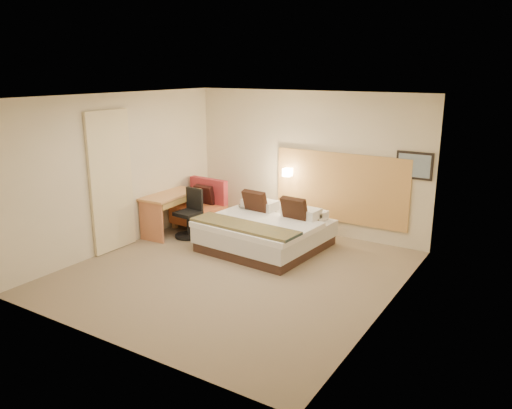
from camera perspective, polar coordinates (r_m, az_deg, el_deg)
The scene contains 20 objects.
floor at distance 7.91m, azimuth -2.48°, elevation -7.77°, with size 4.80×5.00×0.02m, color #816F57.
ceiling at distance 7.29m, azimuth -2.73°, elevation 12.31°, with size 4.80×5.00×0.02m, color silver.
wall_back at distance 9.62m, azimuth 5.90°, elevation 4.79°, with size 4.80×0.02×2.70m, color beige.
wall_front at distance 5.68m, azimuth -17.07°, elevation -3.21°, with size 4.80×0.02×2.70m, color beige.
wall_left at distance 9.04m, azimuth -15.33°, elevation 3.66°, with size 0.02×5.00×2.70m, color beige.
wall_right at distance 6.48m, azimuth 15.28°, elevation -0.81°, with size 0.02×5.00×2.70m, color beige.
headboard_panel at distance 9.38m, azimuth 9.57°, elevation 1.90°, with size 2.60×0.04×1.30m, color tan.
art_frame at distance 8.88m, azimuth 17.65°, elevation 4.27°, with size 0.62×0.03×0.47m, color black.
art_canvas at distance 8.86m, azimuth 17.62°, elevation 4.25°, with size 0.54×0.01×0.39m, color gray.
lamp_arm at distance 9.73m, azimuth 3.78°, elevation 3.76°, with size 0.02×0.02×0.12m, color silver.
lamp_shade at distance 9.68m, azimuth 3.62°, elevation 3.70°, with size 0.15×0.15×0.15m, color #FFEDC6.
curtain at distance 8.87m, azimuth -16.22°, elevation 2.51°, with size 0.06×0.90×2.42m, color beige.
bottle_a at distance 9.53m, azimuth -0.74°, elevation 0.63°, with size 0.06×0.06×0.21m, color #96C7E9.
bottle_b at distance 9.53m, azimuth -0.32°, elevation 0.63°, with size 0.06×0.06×0.21m, color #96C3E8.
menu_folder at distance 9.38m, azimuth -0.26°, elevation 0.46°, with size 0.13×0.05×0.23m, color #392017.
bed at distance 8.83m, azimuth 1.15°, elevation -3.07°, with size 2.05×2.01×0.94m.
lounge_chair at distance 10.06m, azimuth -6.31°, elevation -0.44°, with size 0.95×0.84×0.94m.
side_table at distance 9.55m, azimuth -0.47°, elevation -1.56°, with size 0.52×0.52×0.57m.
desk at distance 9.68m, azimuth -9.62°, elevation 0.28°, with size 0.65×1.29×0.78m.
desk_chair at distance 9.48m, azimuth -7.56°, elevation -1.48°, with size 0.56×0.56×0.91m.
Camera 1 is at (4.13, -6.00, 3.08)m, focal length 35.00 mm.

